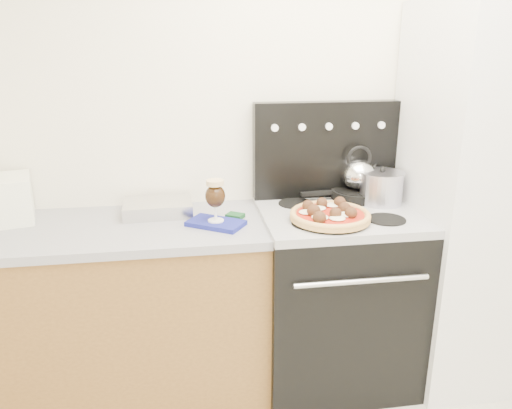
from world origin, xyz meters
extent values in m
cube|color=white|center=(0.00, 1.50, 1.25)|extent=(3.50, 0.01, 2.50)
cube|color=brown|center=(-1.02, 1.20, 0.43)|extent=(1.45, 0.60, 0.86)
cube|color=#9695A0|center=(-1.02, 1.20, 0.88)|extent=(1.48, 0.63, 0.04)
cube|color=black|center=(0.08, 1.18, 0.44)|extent=(0.76, 0.65, 0.88)
cube|color=#ADADB2|center=(0.08, 1.18, 0.90)|extent=(0.76, 0.65, 0.04)
cube|color=black|center=(0.08, 1.45, 1.17)|extent=(0.76, 0.08, 0.50)
cube|color=silver|center=(0.78, 1.15, 0.95)|extent=(0.64, 0.68, 1.90)
cube|color=white|center=(-0.79, 1.34, 0.93)|extent=(0.34, 0.25, 0.07)
cube|color=navy|center=(-0.53, 1.13, 0.91)|extent=(0.29, 0.26, 0.02)
cylinder|color=black|center=(0.00, 1.05, 0.93)|extent=(0.41, 0.41, 0.01)
cylinder|color=black|center=(0.24, 1.37, 0.94)|extent=(0.29, 0.29, 0.05)
cylinder|color=silver|center=(0.33, 1.27, 1.00)|extent=(0.24, 0.24, 0.16)
camera|label=1|loc=(-0.67, -1.04, 1.71)|focal=35.00mm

